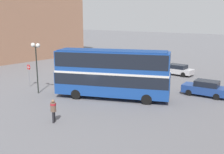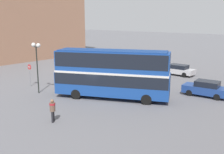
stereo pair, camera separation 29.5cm
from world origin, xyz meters
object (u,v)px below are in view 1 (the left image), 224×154
(parked_car_kerb_far, at_px, (205,88))
(street_lamp_twin_globe, at_px, (36,53))
(double_decker_bus, at_px, (112,71))
(pedestrian_foreground, at_px, (53,108))
(parked_car_kerb_near, at_px, (176,69))
(no_entry_sign, at_px, (29,72))

(parked_car_kerb_far, relative_size, street_lamp_twin_globe, 0.85)
(double_decker_bus, relative_size, pedestrian_foreground, 6.17)
(parked_car_kerb_far, bearing_deg, parked_car_kerb_near, -54.17)
(parked_car_kerb_far, bearing_deg, no_entry_sign, 22.04)
(double_decker_bus, xyz_separation_m, street_lamp_twin_globe, (-7.01, -3.54, 1.52))
(parked_car_kerb_far, height_order, no_entry_sign, no_entry_sign)
(pedestrian_foreground, xyz_separation_m, parked_car_kerb_far, (6.14, 14.04, -0.30))
(parked_car_kerb_far, xyz_separation_m, street_lamp_twin_globe, (-13.70, -10.10, 3.41))
(parked_car_kerb_near, height_order, no_entry_sign, no_entry_sign)
(parked_car_kerb_near, bearing_deg, double_decker_bus, 89.99)
(parked_car_kerb_near, distance_m, street_lamp_twin_globe, 19.26)
(double_decker_bus, relative_size, parked_car_kerb_far, 2.46)
(pedestrian_foreground, xyz_separation_m, no_entry_sign, (-10.71, 5.01, 0.62))
(pedestrian_foreground, bearing_deg, no_entry_sign, -61.98)
(parked_car_kerb_far, relative_size, no_entry_sign, 1.74)
(no_entry_sign, bearing_deg, parked_car_kerb_far, 28.20)
(pedestrian_foreground, relative_size, no_entry_sign, 0.70)
(parked_car_kerb_near, xyz_separation_m, no_entry_sign, (-10.05, -16.59, 0.95))
(pedestrian_foreground, distance_m, parked_car_kerb_far, 15.33)
(parked_car_kerb_far, bearing_deg, pedestrian_foreground, 60.24)
(double_decker_bus, relative_size, parked_car_kerb_near, 2.35)
(street_lamp_twin_globe, bearing_deg, double_decker_bus, 26.79)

